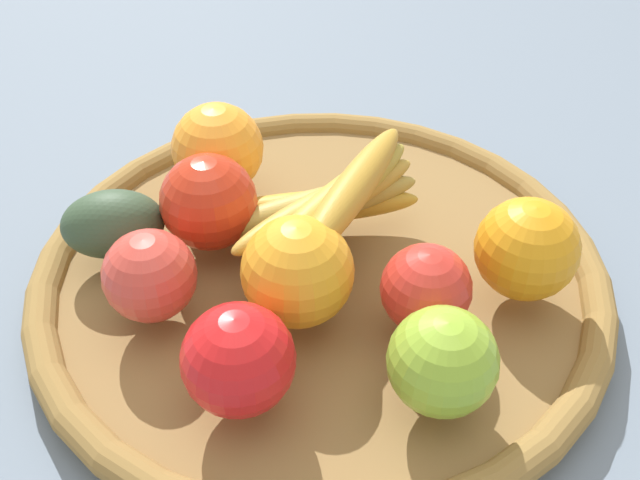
{
  "coord_description": "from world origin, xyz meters",
  "views": [
    {
      "loc": [
        -0.43,
        -0.12,
        0.44
      ],
      "look_at": [
        0.0,
        0.0,
        0.05
      ],
      "focal_mm": 41.38,
      "sensor_mm": 36.0,
      "label": 1
    }
  ],
  "objects_px": {
    "apple_0": "(238,360)",
    "orange_1": "(218,148)",
    "apple_1": "(442,361)",
    "orange_2": "(527,249)",
    "apple_4": "(209,202)",
    "avocado": "(113,224)",
    "orange_0": "(293,271)",
    "apple_3": "(150,276)",
    "banana_bunch": "(328,201)",
    "apple_2": "(426,289)"
  },
  "relations": [
    {
      "from": "apple_0",
      "to": "orange_1",
      "type": "relative_size",
      "value": 0.92
    },
    {
      "from": "apple_1",
      "to": "orange_2",
      "type": "bearing_deg",
      "value": -20.44
    },
    {
      "from": "apple_4",
      "to": "apple_0",
      "type": "relative_size",
      "value": 1.05
    },
    {
      "from": "apple_4",
      "to": "avocado",
      "type": "bearing_deg",
      "value": 115.96
    },
    {
      "from": "orange_0",
      "to": "apple_3",
      "type": "distance_m",
      "value": 0.1
    },
    {
      "from": "banana_bunch",
      "to": "apple_3",
      "type": "relative_size",
      "value": 2.72
    },
    {
      "from": "apple_2",
      "to": "banana_bunch",
      "type": "relative_size",
      "value": 0.35
    },
    {
      "from": "apple_4",
      "to": "avocado",
      "type": "relative_size",
      "value": 0.96
    },
    {
      "from": "orange_0",
      "to": "orange_2",
      "type": "xyz_separation_m",
      "value": [
        0.07,
        -0.16,
        -0.0
      ]
    },
    {
      "from": "apple_1",
      "to": "orange_1",
      "type": "distance_m",
      "value": 0.29
    },
    {
      "from": "orange_0",
      "to": "orange_2",
      "type": "height_order",
      "value": "orange_0"
    },
    {
      "from": "orange_0",
      "to": "avocado",
      "type": "relative_size",
      "value": 1.01
    },
    {
      "from": "apple_2",
      "to": "orange_1",
      "type": "bearing_deg",
      "value": 59.98
    },
    {
      "from": "apple_3",
      "to": "orange_2",
      "type": "height_order",
      "value": "orange_2"
    },
    {
      "from": "apple_0",
      "to": "apple_3",
      "type": "height_order",
      "value": "apple_0"
    },
    {
      "from": "orange_1",
      "to": "orange_2",
      "type": "bearing_deg",
      "value": -102.95
    },
    {
      "from": "apple_3",
      "to": "apple_4",
      "type": "bearing_deg",
      "value": -7.54
    },
    {
      "from": "apple_0",
      "to": "orange_0",
      "type": "xyz_separation_m",
      "value": [
        0.08,
        -0.01,
        0.0
      ]
    },
    {
      "from": "apple_3",
      "to": "orange_2",
      "type": "relative_size",
      "value": 0.88
    },
    {
      "from": "apple_1",
      "to": "orange_1",
      "type": "bearing_deg",
      "value": 50.74
    },
    {
      "from": "apple_2",
      "to": "apple_3",
      "type": "height_order",
      "value": "apple_3"
    },
    {
      "from": "orange_1",
      "to": "apple_3",
      "type": "xyz_separation_m",
      "value": [
        -0.16,
        -0.01,
        -0.01
      ]
    },
    {
      "from": "apple_1",
      "to": "avocado",
      "type": "height_order",
      "value": "apple_1"
    },
    {
      "from": "apple_4",
      "to": "orange_2",
      "type": "bearing_deg",
      "value": -87.84
    },
    {
      "from": "banana_bunch",
      "to": "orange_2",
      "type": "distance_m",
      "value": 0.16
    },
    {
      "from": "apple_2",
      "to": "avocado",
      "type": "distance_m",
      "value": 0.25
    },
    {
      "from": "apple_4",
      "to": "avocado",
      "type": "distance_m",
      "value": 0.08
    },
    {
      "from": "banana_bunch",
      "to": "apple_0",
      "type": "height_order",
      "value": "banana_bunch"
    },
    {
      "from": "apple_1",
      "to": "apple_0",
      "type": "distance_m",
      "value": 0.13
    },
    {
      "from": "banana_bunch",
      "to": "avocado",
      "type": "distance_m",
      "value": 0.17
    },
    {
      "from": "orange_1",
      "to": "apple_2",
      "type": "bearing_deg",
      "value": -120.02
    },
    {
      "from": "apple_4",
      "to": "apple_3",
      "type": "distance_m",
      "value": 0.09
    },
    {
      "from": "apple_2",
      "to": "orange_0",
      "type": "height_order",
      "value": "orange_0"
    },
    {
      "from": "orange_2",
      "to": "apple_3",
      "type": "bearing_deg",
      "value": 110.24
    },
    {
      "from": "apple_2",
      "to": "orange_1",
      "type": "height_order",
      "value": "orange_1"
    },
    {
      "from": "orange_2",
      "to": "avocado",
      "type": "height_order",
      "value": "orange_2"
    },
    {
      "from": "banana_bunch",
      "to": "orange_0",
      "type": "xyz_separation_m",
      "value": [
        -0.09,
        0.0,
        0.0
      ]
    },
    {
      "from": "orange_0",
      "to": "avocado",
      "type": "distance_m",
      "value": 0.16
    },
    {
      "from": "orange_2",
      "to": "orange_1",
      "type": "bearing_deg",
      "value": 77.05
    },
    {
      "from": "apple_1",
      "to": "orange_1",
      "type": "height_order",
      "value": "orange_1"
    },
    {
      "from": "apple_2",
      "to": "apple_4",
      "type": "distance_m",
      "value": 0.19
    },
    {
      "from": "orange_0",
      "to": "orange_2",
      "type": "distance_m",
      "value": 0.18
    },
    {
      "from": "apple_4",
      "to": "avocado",
      "type": "height_order",
      "value": "apple_4"
    },
    {
      "from": "avocado",
      "to": "orange_2",
      "type": "bearing_deg",
      "value": -82.29
    },
    {
      "from": "banana_bunch",
      "to": "orange_0",
      "type": "distance_m",
      "value": 0.09
    },
    {
      "from": "apple_0",
      "to": "orange_2",
      "type": "xyz_separation_m",
      "value": [
        0.16,
        -0.17,
        0.0
      ]
    },
    {
      "from": "apple_3",
      "to": "orange_2",
      "type": "distance_m",
      "value": 0.28
    },
    {
      "from": "apple_0",
      "to": "orange_2",
      "type": "bearing_deg",
      "value": -47.78
    },
    {
      "from": "orange_1",
      "to": "apple_1",
      "type": "bearing_deg",
      "value": -129.26
    },
    {
      "from": "apple_1",
      "to": "banana_bunch",
      "type": "height_order",
      "value": "banana_bunch"
    }
  ]
}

